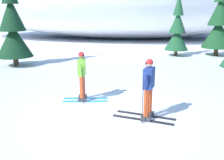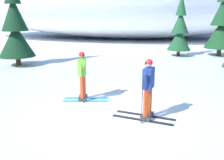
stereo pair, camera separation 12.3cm
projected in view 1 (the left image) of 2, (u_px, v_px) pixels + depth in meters
name	position (u px, v px, depth m)	size (l,w,h in m)	color
ground_plane	(115.00, 116.00, 7.68)	(120.00, 120.00, 0.00)	white
skier_navy_jacket	(148.00, 88.00, 7.23)	(1.85, 0.95, 1.77)	black
skier_lime_jacket	(82.00, 75.00, 8.77)	(1.59, 0.78, 1.72)	#2893CC
pine_tree_far_left	(13.00, 27.00, 14.17)	(2.02, 2.02, 5.23)	#47301E
pine_tree_center_left	(177.00, 30.00, 17.53)	(1.62, 1.62, 4.21)	#47301E
pine_tree_far_right	(219.00, 22.00, 17.51)	(2.14, 2.14, 5.54)	#47301E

